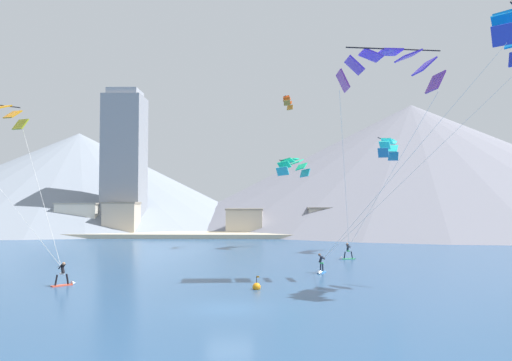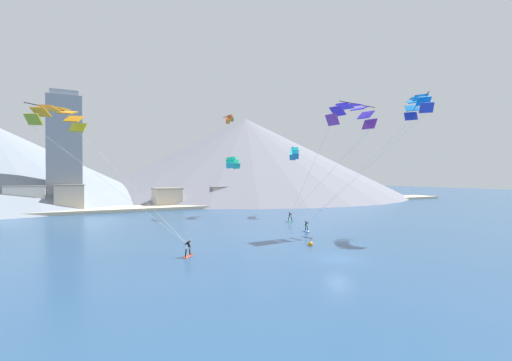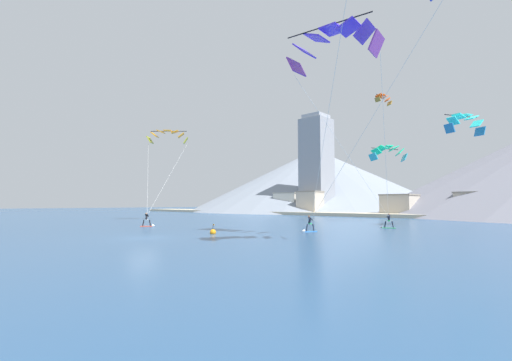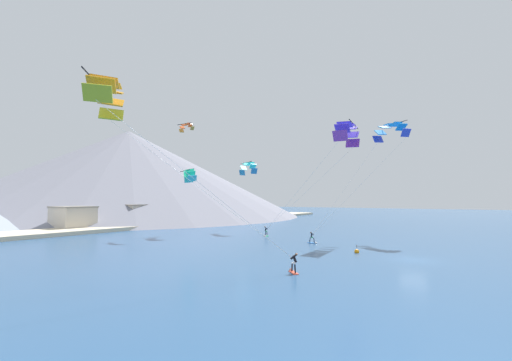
{
  "view_description": "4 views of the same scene",
  "coord_description": "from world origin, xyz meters",
  "px_view_note": "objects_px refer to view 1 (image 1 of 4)",
  "views": [
    {
      "loc": [
        2.13,
        -27.51,
        5.81
      ],
      "look_at": [
        1.09,
        13.92,
        7.65
      ],
      "focal_mm": 35.0,
      "sensor_mm": 36.0,
      "label": 1
    },
    {
      "loc": [
        -21.46,
        -24.78,
        7.73
      ],
      "look_at": [
        -2.07,
        12.86,
        7.2
      ],
      "focal_mm": 24.0,
      "sensor_mm": 36.0,
      "label": 2
    },
    {
      "loc": [
        25.66,
        -14.23,
        2.78
      ],
      "look_at": [
        1.64,
        11.65,
        5.15
      ],
      "focal_mm": 24.0,
      "sensor_mm": 36.0,
      "label": 3
    },
    {
      "loc": [
        -38.27,
        -6.41,
        6.24
      ],
      "look_at": [
        -0.83,
        18.8,
        8.67
      ],
      "focal_mm": 24.0,
      "sensor_mm": 36.0,
      "label": 4
    }
  ],
  "objects_px": {
    "kitesurfer_near_trail": "(321,267)",
    "parafoil_kite_near_trail": "(512,33)",
    "kitesurfer_mid_center": "(346,254)",
    "parafoil_kite_distant_mid_solo": "(389,146)",
    "parafoil_kite_distant_high_outer": "(293,165)",
    "parafoil_kite_mid_center": "(389,66)",
    "kitesurfer_near_lead": "(65,278)",
    "parafoil_kite_distant_low_drift": "(287,101)",
    "race_marker_buoy": "(257,287)"
  },
  "relations": [
    {
      "from": "kitesurfer_near_trail",
      "to": "parafoil_kite_near_trail",
      "type": "distance_m",
      "value": 22.16
    },
    {
      "from": "kitesurfer_mid_center",
      "to": "parafoil_kite_near_trail",
      "type": "relative_size",
      "value": 0.1
    },
    {
      "from": "kitesurfer_near_trail",
      "to": "parafoil_kite_distant_mid_solo",
      "type": "distance_m",
      "value": 24.23
    },
    {
      "from": "parafoil_kite_distant_high_outer",
      "to": "parafoil_kite_mid_center",
      "type": "bearing_deg",
      "value": -77.03
    },
    {
      "from": "kitesurfer_near_trail",
      "to": "parafoil_kite_distant_mid_solo",
      "type": "bearing_deg",
      "value": 61.19
    },
    {
      "from": "kitesurfer_near_lead",
      "to": "parafoil_kite_distant_high_outer",
      "type": "height_order",
      "value": "parafoil_kite_distant_high_outer"
    },
    {
      "from": "kitesurfer_near_trail",
      "to": "parafoil_kite_distant_low_drift",
      "type": "relative_size",
      "value": 0.47
    },
    {
      "from": "kitesurfer_near_lead",
      "to": "parafoil_kite_distant_mid_solo",
      "type": "relative_size",
      "value": 0.32
    },
    {
      "from": "kitesurfer_near_trail",
      "to": "parafoil_kite_mid_center",
      "type": "height_order",
      "value": "parafoil_kite_mid_center"
    },
    {
      "from": "parafoil_kite_near_trail",
      "to": "parafoil_kite_distant_low_drift",
      "type": "distance_m",
      "value": 34.46
    },
    {
      "from": "kitesurfer_mid_center",
      "to": "parafoil_kite_distant_mid_solo",
      "type": "distance_m",
      "value": 15.92
    },
    {
      "from": "kitesurfer_mid_center",
      "to": "parafoil_kite_distant_high_outer",
      "type": "distance_m",
      "value": 17.19
    },
    {
      "from": "parafoil_kite_near_trail",
      "to": "race_marker_buoy",
      "type": "bearing_deg",
      "value": 179.27
    },
    {
      "from": "parafoil_kite_distant_high_outer",
      "to": "parafoil_kite_distant_mid_solo",
      "type": "height_order",
      "value": "parafoil_kite_distant_mid_solo"
    },
    {
      "from": "kitesurfer_mid_center",
      "to": "kitesurfer_near_trail",
      "type": "bearing_deg",
      "value": -109.79
    },
    {
      "from": "kitesurfer_near_lead",
      "to": "parafoil_kite_distant_low_drift",
      "type": "distance_m",
      "value": 39.17
    },
    {
      "from": "kitesurfer_near_lead",
      "to": "kitesurfer_mid_center",
      "type": "bearing_deg",
      "value": 37.11
    },
    {
      "from": "parafoil_kite_distant_low_drift",
      "to": "kitesurfer_mid_center",
      "type": "bearing_deg",
      "value": -67.44
    },
    {
      "from": "kitesurfer_near_trail",
      "to": "parafoil_kite_near_trail",
      "type": "xyz_separation_m",
      "value": [
        12.07,
        -8.03,
        16.75
      ]
    },
    {
      "from": "parafoil_kite_mid_center",
      "to": "kitesurfer_near_lead",
      "type": "bearing_deg",
      "value": -172.19
    },
    {
      "from": "kitesurfer_mid_center",
      "to": "kitesurfer_near_lead",
      "type": "bearing_deg",
      "value": -142.89
    },
    {
      "from": "kitesurfer_near_trail",
      "to": "parafoil_kite_distant_low_drift",
      "type": "height_order",
      "value": "parafoil_kite_distant_low_drift"
    },
    {
      "from": "parafoil_kite_distant_mid_solo",
      "to": "race_marker_buoy",
      "type": "xyz_separation_m",
      "value": [
        -15.24,
        -26.21,
        -12.41
      ]
    },
    {
      "from": "kitesurfer_mid_center",
      "to": "parafoil_kite_mid_center",
      "type": "bearing_deg",
      "value": -84.5
    },
    {
      "from": "parafoil_kite_near_trail",
      "to": "parafoil_kite_mid_center",
      "type": "xyz_separation_m",
      "value": [
        -7.08,
        4.63,
        -0.91
      ]
    },
    {
      "from": "kitesurfer_near_lead",
      "to": "parafoil_kite_distant_mid_solo",
      "type": "bearing_deg",
      "value": 41.08
    },
    {
      "from": "kitesurfer_mid_center",
      "to": "parafoil_kite_distant_mid_solo",
      "type": "xyz_separation_m",
      "value": [
        6.44,
        8.17,
        12.05
      ]
    },
    {
      "from": "race_marker_buoy",
      "to": "parafoil_kite_distant_mid_solo",
      "type": "bearing_deg",
      "value": 59.83
    },
    {
      "from": "kitesurfer_near_lead",
      "to": "race_marker_buoy",
      "type": "relative_size",
      "value": 1.71
    },
    {
      "from": "kitesurfer_mid_center",
      "to": "parafoil_kite_distant_low_drift",
      "type": "height_order",
      "value": "parafoil_kite_distant_low_drift"
    },
    {
      "from": "parafoil_kite_distant_high_outer",
      "to": "parafoil_kite_distant_low_drift",
      "type": "xyz_separation_m",
      "value": [
        -0.67,
        0.21,
        8.51
      ]
    },
    {
      "from": "kitesurfer_near_trail",
      "to": "parafoil_kite_mid_center",
      "type": "xyz_separation_m",
      "value": [
        4.99,
        -3.4,
        15.84
      ]
    },
    {
      "from": "parafoil_kite_mid_center",
      "to": "race_marker_buoy",
      "type": "relative_size",
      "value": 15.88
    },
    {
      "from": "kitesurfer_mid_center",
      "to": "parafoil_kite_mid_center",
      "type": "relative_size",
      "value": 0.11
    },
    {
      "from": "race_marker_buoy",
      "to": "parafoil_kite_mid_center",
      "type": "bearing_deg",
      "value": 23.57
    },
    {
      "from": "kitesurfer_near_lead",
      "to": "parafoil_kite_near_trail",
      "type": "bearing_deg",
      "value": -2.61
    },
    {
      "from": "kitesurfer_near_trail",
      "to": "parafoil_kite_distant_high_outer",
      "type": "height_order",
      "value": "parafoil_kite_distant_high_outer"
    },
    {
      "from": "kitesurfer_mid_center",
      "to": "parafoil_kite_mid_center",
      "type": "xyz_separation_m",
      "value": [
        1.31,
        -13.62,
        15.79
      ]
    },
    {
      "from": "kitesurfer_near_trail",
      "to": "race_marker_buoy",
      "type": "bearing_deg",
      "value": -123.24
    },
    {
      "from": "kitesurfer_near_trail",
      "to": "parafoil_kite_distant_high_outer",
      "type": "bearing_deg",
      "value": 92.82
    },
    {
      "from": "parafoil_kite_distant_mid_solo",
      "to": "parafoil_kite_mid_center",
      "type": "bearing_deg",
      "value": -103.23
    },
    {
      "from": "parafoil_kite_near_trail",
      "to": "parafoil_kite_mid_center",
      "type": "distance_m",
      "value": 8.51
    },
    {
      "from": "parafoil_kite_distant_high_outer",
      "to": "parafoil_kite_distant_mid_solo",
      "type": "distance_m",
      "value": 12.4
    },
    {
      "from": "kitesurfer_near_lead",
      "to": "parafoil_kite_near_trail",
      "type": "relative_size",
      "value": 0.1
    },
    {
      "from": "kitesurfer_near_trail",
      "to": "race_marker_buoy",
      "type": "relative_size",
      "value": 1.74
    },
    {
      "from": "parafoil_kite_distant_low_drift",
      "to": "race_marker_buoy",
      "type": "xyz_separation_m",
      "value": [
        -3.31,
        -31.26,
        -19.0
      ]
    },
    {
      "from": "parafoil_kite_distant_low_drift",
      "to": "kitesurfer_near_trail",
      "type": "bearing_deg",
      "value": -85.57
    },
    {
      "from": "kitesurfer_near_lead",
      "to": "parafoil_kite_distant_low_drift",
      "type": "relative_size",
      "value": 0.46
    },
    {
      "from": "parafoil_kite_distant_high_outer",
      "to": "parafoil_kite_distant_low_drift",
      "type": "bearing_deg",
      "value": 162.54
    },
    {
      "from": "kitesurfer_mid_center",
      "to": "parafoil_kite_near_trail",
      "type": "bearing_deg",
      "value": -65.31
    }
  ]
}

